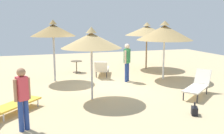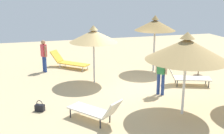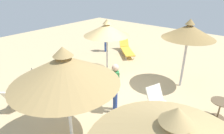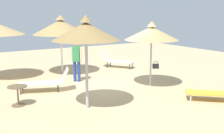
% 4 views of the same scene
% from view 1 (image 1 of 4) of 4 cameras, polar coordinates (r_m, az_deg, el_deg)
% --- Properties ---
extents(ground, '(24.00, 24.00, 0.10)m').
position_cam_1_polar(ground, '(10.86, -1.28, -4.91)').
color(ground, tan).
extents(parasol_umbrella_near_left, '(2.09, 2.09, 2.57)m').
position_cam_1_polar(parasol_umbrella_near_left, '(8.98, -4.54, 5.83)').
color(parasol_umbrella_near_left, '#B2B2B7').
rests_on(parasol_umbrella_near_left, ground).
extents(parasol_umbrella_near_right, '(2.50, 2.50, 2.68)m').
position_cam_1_polar(parasol_umbrella_near_right, '(15.18, 7.66, 7.93)').
color(parasol_umbrella_near_right, olive).
rests_on(parasol_umbrella_near_right, ground).
extents(parasol_umbrella_far_right, '(2.01, 2.01, 2.82)m').
position_cam_1_polar(parasol_umbrella_far_right, '(12.05, -12.79, 7.85)').
color(parasol_umbrella_far_right, '#B2B2B7').
rests_on(parasol_umbrella_far_right, ground).
extents(parasol_umbrella_front, '(2.62, 2.62, 2.77)m').
position_cam_1_polar(parasol_umbrella_front, '(12.48, 11.47, 7.40)').
color(parasol_umbrella_front, white).
rests_on(parasol_umbrella_front, ground).
extents(lounge_chair_center, '(1.22, 1.95, 0.85)m').
position_cam_1_polar(lounge_chair_center, '(13.20, -2.20, -0.31)').
color(lounge_chair_center, silver).
rests_on(lounge_chair_center, ground).
extents(lounge_chair_back, '(1.80, 1.59, 0.89)m').
position_cam_1_polar(lounge_chair_back, '(10.20, 18.32, -3.78)').
color(lounge_chair_back, silver).
rests_on(lounge_chair_back, ground).
extents(lounge_chair_far_left, '(1.89, 1.99, 0.84)m').
position_cam_1_polar(lounge_chair_far_left, '(8.30, -21.88, -7.63)').
color(lounge_chair_far_left, gold).
rests_on(lounge_chair_far_left, ground).
extents(person_standing_edge, '(0.36, 0.37, 1.74)m').
position_cam_1_polar(person_standing_edge, '(11.86, 3.32, 1.56)').
color(person_standing_edge, navy).
rests_on(person_standing_edge, ground).
extents(person_standing_near_left, '(0.40, 0.31, 1.63)m').
position_cam_1_polar(person_standing_near_left, '(6.91, -19.05, -5.99)').
color(person_standing_near_left, navy).
rests_on(person_standing_near_left, ground).
extents(handbag, '(0.30, 0.36, 0.40)m').
position_cam_1_polar(handbag, '(8.22, 17.64, -9.08)').
color(handbag, black).
rests_on(handbag, ground).
extents(side_table_round, '(0.61, 0.61, 0.63)m').
position_cam_1_polar(side_table_round, '(14.16, -7.80, 0.54)').
color(side_table_round, brown).
rests_on(side_table_round, ground).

